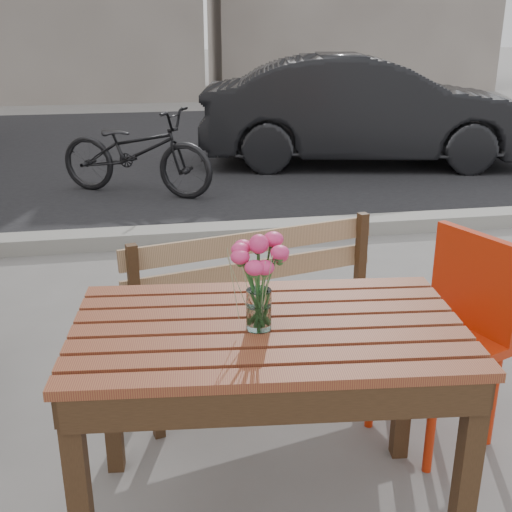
{
  "coord_description": "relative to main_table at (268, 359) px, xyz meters",
  "views": [
    {
      "loc": [
        -0.46,
        -1.95,
        1.69
      ],
      "look_at": [
        -0.13,
        -0.11,
        1.0
      ],
      "focal_mm": 45.0,
      "sensor_mm": 36.0,
      "label": 1
    }
  ],
  "objects": [
    {
      "name": "ground",
      "position": [
        0.09,
        0.13,
        -0.65
      ],
      "size": [
        80.0,
        80.0,
        0.0
      ],
      "primitive_type": "plane",
      "color": "slate",
      "rests_on": "ground"
    },
    {
      "name": "street",
      "position": [
        0.09,
        5.19,
        -0.62
      ],
      "size": [
        30.0,
        8.12,
        0.12
      ],
      "color": "black",
      "rests_on": "ground"
    },
    {
      "name": "main_table",
      "position": [
        0.0,
        0.0,
        0.0
      ],
      "size": [
        1.32,
        0.86,
        0.77
      ],
      "rotation": [
        0.0,
        0.0,
        -0.1
      ],
      "color": "maroon",
      "rests_on": "ground"
    },
    {
      "name": "main_bench",
      "position": [
        0.15,
        0.91,
        -0.16
      ],
      "size": [
        1.34,
        0.68,
        0.8
      ],
      "rotation": [
        0.0,
        0.0,
        0.24
      ],
      "color": "#846144",
      "rests_on": "ground"
    },
    {
      "name": "red_chair",
      "position": [
        0.86,
        0.39,
        -0.14
      ],
      "size": [
        0.56,
        0.56,
        0.88
      ],
      "rotation": [
        0.0,
        0.0,
        -1.21
      ],
      "color": "#BA2609",
      "rests_on": "ground"
    },
    {
      "name": "main_vase",
      "position": [
        -0.04,
        -0.03,
        0.32
      ],
      "size": [
        0.17,
        0.17,
        0.31
      ],
      "color": "white",
      "rests_on": "main_table"
    },
    {
      "name": "parked_car",
      "position": [
        2.36,
        5.79,
        0.01
      ],
      "size": [
        4.18,
        2.13,
        1.31
      ],
      "primitive_type": "imported",
      "rotation": [
        0.0,
        0.0,
        1.38
      ],
      "color": "black",
      "rests_on": "ground"
    },
    {
      "name": "bicycle",
      "position": [
        -0.43,
        4.76,
        -0.21
      ],
      "size": [
        1.76,
        1.32,
        0.88
      ],
      "primitive_type": "imported",
      "rotation": [
        0.0,
        0.0,
        1.07
      ],
      "color": "black",
      "rests_on": "ground"
    }
  ]
}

